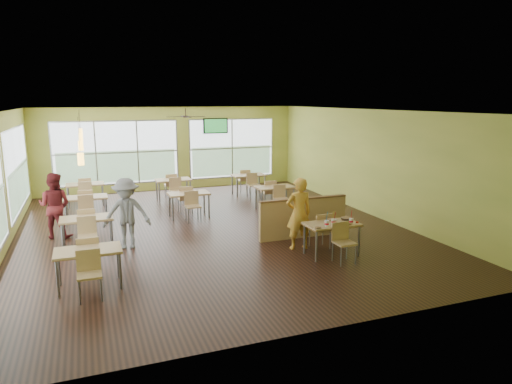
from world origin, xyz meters
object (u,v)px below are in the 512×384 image
Objects in this scene: half_wall_divider at (303,217)px; man_plaid at (299,214)px; main_table at (332,228)px; food_basket at (346,219)px.

man_plaid reaches higher than half_wall_divider.
main_table is 0.63× the size of half_wall_divider.
man_plaid is at bearing 150.73° from food_basket.
main_table is 1.45m from half_wall_divider.
half_wall_divider is 0.99m from man_plaid.
man_plaid reaches higher than main_table.
main_table is 0.88× the size of man_plaid.
main_table is 0.49m from food_basket.
food_basket is at bearing 17.02° from main_table.
food_basket is at bearing 155.36° from man_plaid.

